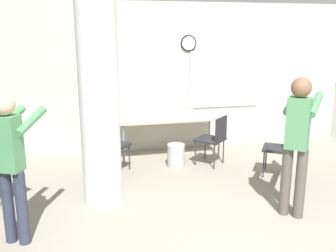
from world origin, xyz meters
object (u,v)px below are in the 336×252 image
object	(u,v)px
person_playing_side	(297,136)
chair_table_right	(214,137)
chair_mid_room	(282,145)
chair_table_left	(111,143)
folding_table	(169,120)
person_watching_back	(11,157)
bottle_on_table	(191,110)

from	to	relation	value
person_playing_side	chair_table_right	bearing A→B (deg)	100.10
chair_table_right	chair_mid_room	bearing A→B (deg)	-39.19
chair_table_left	chair_table_right	distance (m)	1.75
folding_table	person_watching_back	world-z (taller)	person_watching_back
bottle_on_table	chair_mid_room	size ratio (longest dim) A/B	0.33
bottle_on_table	chair_table_left	bearing A→B (deg)	-158.30
chair_table_left	chair_mid_room	bearing A→B (deg)	-15.68
chair_table_right	person_playing_side	bearing A→B (deg)	-79.90
chair_mid_room	chair_table_right	xyz separation A→B (m)	(-0.89, 0.72, 0.00)
chair_mid_room	person_playing_side	size ratio (longest dim) A/B	0.50
chair_mid_room	person_watching_back	xyz separation A→B (m)	(-3.81, -1.12, 0.46)
chair_table_right	person_watching_back	xyz separation A→B (m)	(-2.92, -1.85, 0.46)
folding_table	bottle_on_table	size ratio (longest dim) A/B	6.42
bottle_on_table	chair_table_left	size ratio (longest dim) A/B	0.33
chair_table_left	chair_table_right	xyz separation A→B (m)	(1.75, -0.02, 0.00)
bottle_on_table	chair_table_left	world-z (taller)	bottle_on_table
chair_table_left	person_playing_side	distance (m)	2.93
bottle_on_table	folding_table	bearing A→B (deg)	179.77
chair_mid_room	person_playing_side	world-z (taller)	person_playing_side
chair_table_right	chair_table_left	bearing A→B (deg)	179.45
folding_table	bottle_on_table	distance (m)	0.45
person_playing_side	folding_table	bearing A→B (deg)	110.92
folding_table	chair_table_right	xyz separation A→B (m)	(0.64, -0.63, -0.18)
chair_table_left	person_playing_side	world-z (taller)	person_playing_side
bottle_on_table	chair_table_right	xyz separation A→B (m)	(0.22, -0.62, -0.34)
bottle_on_table	person_watching_back	world-z (taller)	person_watching_back
chair_table_left	person_watching_back	distance (m)	2.25
person_playing_side	person_watching_back	world-z (taller)	person_playing_side
chair_mid_room	person_watching_back	world-z (taller)	person_watching_back
chair_table_left	chair_table_right	world-z (taller)	same
folding_table	person_playing_side	distance (m)	2.79
folding_table	chair_mid_room	bearing A→B (deg)	-41.49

